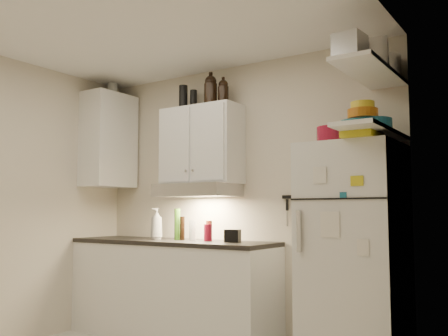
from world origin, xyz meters
The scene contains 34 objects.
ceiling centered at (0.00, 0.00, 2.61)m, with size 3.20×3.00×0.02m, color white.
back_wall centered at (0.00, 1.51, 1.30)m, with size 3.20×0.02×2.60m, color beige.
right_wall centered at (1.61, 0.00, 1.30)m, with size 0.02×3.00×2.60m, color beige.
base_cabinet centered at (-0.55, 1.20, 0.44)m, with size 2.10×0.60×0.88m, color white.
countertop centered at (-0.55, 1.20, 0.90)m, with size 2.10×0.62×0.04m, color black.
upper_cabinet centered at (-0.30, 1.33, 1.83)m, with size 0.80×0.33×0.75m, color white.
side_cabinet centered at (-1.44, 1.20, 1.95)m, with size 0.33×0.55×1.00m, color white.
range_hood centered at (-0.30, 1.27, 1.39)m, with size 0.76×0.46×0.12m, color silver.
fridge centered at (1.25, 1.16, 0.85)m, with size 0.70×0.68×1.70m, color silver.
shelf_hi centered at (1.45, 1.02, 2.20)m, with size 0.30×0.95×0.03m, color white.
shelf_lo centered at (1.45, 1.02, 1.76)m, with size 0.30×0.95×0.03m, color white.
knife_strip centered at (0.70, 1.49, 1.32)m, with size 0.42×0.02×0.03m, color black.
dutch_oven centered at (1.11, 1.12, 1.77)m, with size 0.24×0.24×0.14m, color maroon.
book_stack centered at (1.41, 0.90, 1.75)m, with size 0.22×0.28×0.09m, color gold.
spice_jar centered at (1.27, 1.03, 1.75)m, with size 0.06×0.06×0.11m, color silver.
stock_pot centered at (1.45, 1.37, 2.31)m, with size 0.27×0.27×0.19m, color silver.
tin_a centered at (1.48, 1.00, 2.32)m, with size 0.20×0.18×0.20m, color #AAAAAD.
tin_b centered at (1.40, 0.74, 2.31)m, with size 0.19×0.19×0.19m, color #AAAAAD.
bowl_teal centered at (1.40, 1.21, 1.83)m, with size 0.28×0.28×0.11m, color #165D7A.
bowl_orange centered at (1.35, 1.13, 1.92)m, with size 0.22×0.22×0.07m, color #BB6311.
bowl_yellow centered at (1.35, 1.13, 1.98)m, with size 0.18×0.18×0.06m, color yellow.
plates centered at (1.37, 0.94, 1.81)m, with size 0.25×0.25×0.06m, color #165D7A.
growler_a centered at (-0.17, 1.30, 2.35)m, with size 0.12×0.12×0.29m, color black, non-canonical shape.
growler_b centered at (-0.05, 1.34, 2.32)m, with size 0.10×0.10×0.24m, color black, non-canonical shape.
thermos_a centered at (-0.44, 1.39, 2.30)m, with size 0.07×0.07×0.20m, color black.
thermos_b centered at (-0.52, 1.33, 2.32)m, with size 0.09×0.09×0.25m, color black.
side_jar centered at (-1.47, 1.28, 2.52)m, with size 0.11×0.11×0.15m, color silver.
soap_bottle centered at (-0.75, 1.20, 1.09)m, with size 0.13×0.13×0.34m, color white.
pepper_mill centered at (-0.17, 1.28, 1.01)m, with size 0.06×0.06×0.19m, color brown.
oil_bottle centered at (-0.51, 1.23, 1.07)m, with size 0.06×0.06×0.30m, color #366619.
vinegar_bottle centered at (-0.44, 1.23, 1.03)m, with size 0.05×0.05×0.22m, color black.
clear_bottle centered at (-0.35, 1.26, 1.01)m, with size 0.06×0.06×0.19m, color silver.
red_jar centered at (-0.15, 1.23, 1.00)m, with size 0.08×0.08×0.15m, color maroon.
caddy centered at (0.13, 1.21, 0.98)m, with size 0.13×0.09×0.11m, color black.
Camera 1 is at (2.53, -2.52, 1.19)m, focal length 40.00 mm.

